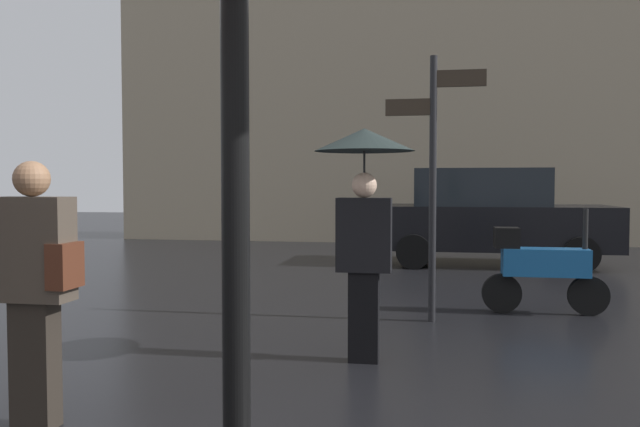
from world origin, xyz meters
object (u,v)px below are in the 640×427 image
Objects in this scene: pedestrian_with_umbrella at (364,189)px; pedestrian_with_bag at (36,278)px; parked_scooter at (541,267)px; parked_car_left at (488,216)px; street_signpost at (433,161)px.

pedestrian_with_bag is (-1.83, -1.83, -0.54)m from pedestrian_with_umbrella.
parked_scooter is 4.72m from parked_car_left.
street_signpost is at bearing -152.00° from parked_scooter.
pedestrian_with_umbrella is at bearing -126.80° from parked_scooter.
pedestrian_with_umbrella reaches higher than parked_scooter.
pedestrian_with_umbrella is 0.68× the size of street_signpost.
parked_scooter is 0.49× the size of street_signpost.
parked_car_left is at bearing -133.80° from pedestrian_with_umbrella.
parked_scooter is at bearing 87.82° from parked_car_left.
parked_scooter is 1.85m from street_signpost.
pedestrian_with_bag is 0.57× the size of street_signpost.
parked_car_left is (-0.22, 4.70, 0.37)m from parked_scooter.
pedestrian_with_bag is 0.38× the size of parked_car_left.
parked_car_left is at bearing 79.16° from street_signpost.
parked_car_left reaches higher than parked_scooter.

